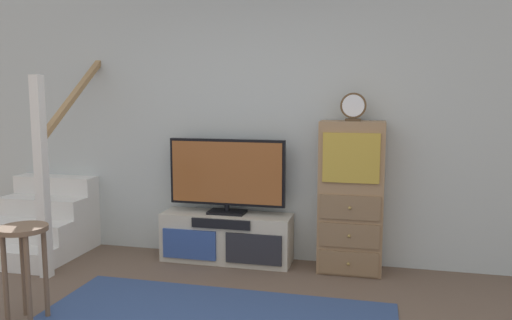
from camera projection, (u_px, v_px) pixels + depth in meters
name	position (u px, v px, depth m)	size (l,w,h in m)	color
back_wall	(263.00, 123.00, 4.95)	(6.40, 0.12, 2.70)	#B2B7B2
media_console	(226.00, 238.00, 4.91)	(1.27, 0.38, 0.48)	#BCB29E
television	(227.00, 174.00, 4.85)	(1.15, 0.22, 0.73)	black
side_cabinet	(351.00, 197.00, 4.58)	(0.58, 0.38, 1.39)	#93704C
desk_clock	(353.00, 107.00, 4.46)	(0.23, 0.08, 0.25)	#4C3823
staircase	(54.00, 213.00, 5.35)	(1.00, 1.36, 2.20)	silver
bar_stool_near	(24.00, 251.00, 3.55)	(0.34, 0.34, 0.71)	brown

